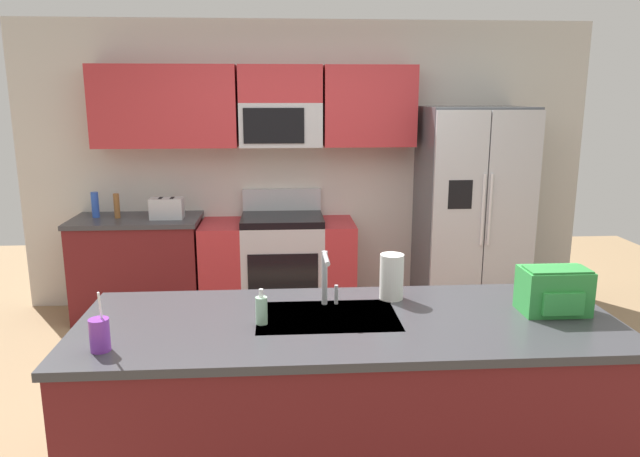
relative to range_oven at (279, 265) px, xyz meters
The scene contains 14 objects.
ground_plane 1.88m from the range_oven, 81.39° to the right, with size 9.00×9.00×0.00m, color #997A56.
kitchen_wall_unit 1.08m from the range_oven, 65.09° to the left, with size 5.20×0.43×2.60m.
back_counter 1.24m from the range_oven, behind, with size 1.10×0.63×0.90m.
range_oven is the anchor object (origin of this frame).
refrigerator 1.79m from the range_oven, ahead, with size 0.90×0.76×1.85m.
island_counter 2.54m from the range_oven, 82.26° to the right, with size 2.57×0.96×0.90m.
toaster 1.10m from the range_oven, behind, with size 0.28×0.16×0.18m.
pepper_mill 1.50m from the range_oven, behind, with size 0.05×0.05×0.21m, color brown.
bottle_blue 1.69m from the range_oven, behind, with size 0.06×0.06×0.22m, color blue.
sink_faucet 2.42m from the range_oven, 83.90° to the right, with size 0.08×0.21×0.28m.
drink_cup_purple 2.95m from the range_oven, 104.70° to the right, with size 0.08×0.08×0.26m.
soap_dispenser 2.60m from the range_oven, 91.59° to the right, with size 0.06×0.06×0.17m.
paper_towel_roll 2.39m from the range_oven, 75.01° to the right, with size 0.12×0.12×0.24m, color white.
backpack 2.90m from the range_oven, 61.49° to the right, with size 0.32×0.22×0.23m.
Camera 1 is at (-0.25, -3.37, 1.95)m, focal length 33.36 mm.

